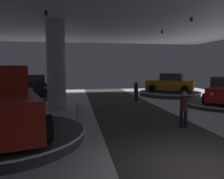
% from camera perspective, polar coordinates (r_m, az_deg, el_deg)
% --- Properties ---
extents(ground, '(24.00, 44.00, 0.06)m').
position_cam_1_polar(ground, '(6.21, 23.95, -19.68)').
color(ground, '#B2B2B7').
extents(column_left, '(1.16, 1.16, 5.50)m').
position_cam_1_polar(column_left, '(14.59, -14.14, 6.10)').
color(column_left, '#ADADB2').
rests_on(column_left, ground).
extents(display_platform_deep_right, '(5.60, 5.60, 0.37)m').
position_cam_1_polar(display_platform_deep_right, '(21.45, 14.52, -0.95)').
color(display_platform_deep_right, '#333338').
rests_on(display_platform_deep_right, ground).
extents(display_car_deep_right, '(4.50, 3.80, 1.71)m').
position_cam_1_polar(display_car_deep_right, '(21.37, 14.66, 1.53)').
color(display_car_deep_right, '#B77519').
rests_on(display_car_deep_right, display_platform_deep_right).
extents(display_platform_mid_left, '(5.68, 5.68, 0.36)m').
position_cam_1_polar(display_platform_mid_left, '(8.81, -25.99, -10.63)').
color(display_platform_mid_left, '#333338').
rests_on(display_platform_mid_left, ground).
extents(pickup_truck_mid_left, '(3.80, 5.68, 2.30)m').
position_cam_1_polar(pickup_truck_mid_left, '(8.90, -26.28, -3.25)').
color(pickup_truck_mid_left, maroon).
rests_on(pickup_truck_mid_left, display_platform_mid_left).
extents(display_platform_far_right, '(5.29, 5.29, 0.27)m').
position_cam_1_polar(display_platform_far_right, '(16.87, 26.63, -3.28)').
color(display_platform_far_right, '#333338').
rests_on(display_platform_far_right, ground).
extents(display_car_far_right, '(4.10, 4.36, 1.71)m').
position_cam_1_polar(display_car_far_right, '(16.79, 26.77, -0.29)').
color(display_car_far_right, red).
rests_on(display_car_far_right, display_platform_far_right).
extents(display_platform_deep_left, '(5.44, 5.44, 0.28)m').
position_cam_1_polar(display_platform_deep_left, '(20.30, -19.37, -1.57)').
color(display_platform_deep_left, '#333338').
rests_on(display_platform_deep_left, ground).
extents(display_car_deep_left, '(3.33, 4.57, 1.71)m').
position_cam_1_polar(display_car_deep_left, '(20.24, -19.47, 0.93)').
color(display_car_deep_left, black).
rests_on(display_car_deep_left, display_platform_deep_left).
extents(visitor_walking_near, '(0.32, 0.32, 1.59)m').
position_cam_1_polar(visitor_walking_near, '(17.22, 6.18, -0.01)').
color(visitor_walking_near, black).
rests_on(visitor_walking_near, ground).
extents(visitor_walking_far, '(0.32, 0.32, 1.59)m').
position_cam_1_polar(visitor_walking_far, '(10.02, 17.89, -4.28)').
color(visitor_walking_far, black).
rests_on(visitor_walking_far, ground).
extents(stanchion_b, '(0.28, 0.28, 1.01)m').
position_cam_1_polar(stanchion_b, '(9.95, -8.88, -7.28)').
color(stanchion_b, '#333338').
rests_on(stanchion_b, ground).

